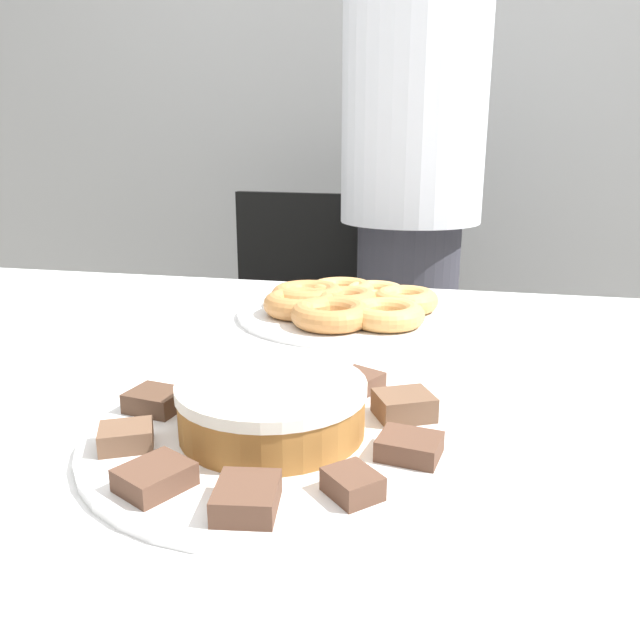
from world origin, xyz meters
TOP-DOWN VIEW (x-y plane):
  - wall_back at (0.00, 1.65)m, footprint 8.00×0.05m
  - table at (0.00, 0.00)m, footprint 1.88×1.09m
  - person_standing at (0.06, 0.93)m, footprint 0.37×0.37m
  - office_chair_left at (-0.31, 0.97)m, footprint 0.48×0.48m
  - plate_cake at (0.02, -0.20)m, footprint 0.38×0.38m
  - plate_donuts at (0.01, 0.29)m, footprint 0.39×0.39m
  - frosted_cake at (0.02, -0.20)m, footprint 0.19×0.19m
  - lamington_0 at (-0.00, -0.05)m, footprint 0.06×0.06m
  - lamington_1 at (-0.08, -0.09)m, footprint 0.06×0.06m
  - lamington_2 at (-0.12, -0.17)m, footprint 0.06×0.06m
  - lamington_3 at (-0.11, -0.26)m, footprint 0.06×0.06m
  - lamington_4 at (-0.05, -0.32)m, footprint 0.07×0.07m
  - lamington_5 at (0.04, -0.34)m, footprint 0.06×0.06m
  - lamington_6 at (0.12, -0.30)m, footprint 0.06×0.06m
  - lamington_7 at (0.16, -0.22)m, footprint 0.06×0.06m
  - lamington_8 at (0.15, -0.13)m, footprint 0.07×0.07m
  - lamington_9 at (0.09, -0.07)m, footprint 0.07×0.07m
  - donut_0 at (0.01, 0.29)m, footprint 0.11×0.11m
  - donut_1 at (0.05, 0.37)m, footprint 0.11×0.11m
  - donut_2 at (-0.02, 0.37)m, footprint 0.12×0.12m
  - donut_3 at (-0.07, 0.31)m, footprint 0.13×0.13m
  - donut_4 at (-0.06, 0.25)m, footprint 0.13×0.13m
  - donut_5 at (0.00, 0.19)m, footprint 0.13×0.13m
  - donut_6 at (0.09, 0.22)m, footprint 0.12×0.12m
  - donut_7 at (0.11, 0.32)m, footprint 0.11×0.11m
  - napkin at (-0.46, 0.11)m, footprint 0.15×0.12m

SIDE VIEW (x-z plane):
  - office_chair_left at x=-0.31m, z-range -0.02..0.90m
  - table at x=0.00m, z-range 0.31..1.08m
  - napkin at x=-0.46m, z-range 0.77..0.77m
  - plate_cake at x=0.02m, z-range 0.77..0.78m
  - plate_donuts at x=0.01m, z-range 0.77..0.78m
  - lamington_7 at x=0.16m, z-range 0.78..0.80m
  - lamington_9 at x=0.09m, z-range 0.78..0.80m
  - lamington_4 at x=-0.05m, z-range 0.78..0.80m
  - lamington_6 at x=0.12m, z-range 0.78..0.80m
  - lamington_3 at x=-0.11m, z-range 0.78..0.80m
  - lamington_5 at x=0.04m, z-range 0.78..0.80m
  - lamington_2 at x=-0.12m, z-range 0.78..0.80m
  - lamington_1 at x=-0.08m, z-range 0.78..0.80m
  - lamington_8 at x=0.15m, z-range 0.78..0.80m
  - lamington_0 at x=0.00m, z-range 0.78..0.80m
  - donut_1 at x=0.05m, z-range 0.78..0.81m
  - donut_2 at x=-0.02m, z-range 0.78..0.81m
  - donut_6 at x=0.09m, z-range 0.78..0.81m
  - donut_0 at x=0.01m, z-range 0.78..0.81m
  - donut_5 at x=0.00m, z-range 0.78..0.81m
  - donut_7 at x=0.11m, z-range 0.78..0.81m
  - donut_4 at x=-0.06m, z-range 0.78..0.81m
  - donut_3 at x=-0.07m, z-range 0.78..0.81m
  - frosted_cake at x=0.02m, z-range 0.78..0.83m
  - person_standing at x=0.06m, z-range 0.05..1.78m
  - wall_back at x=0.00m, z-range 0.00..2.60m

